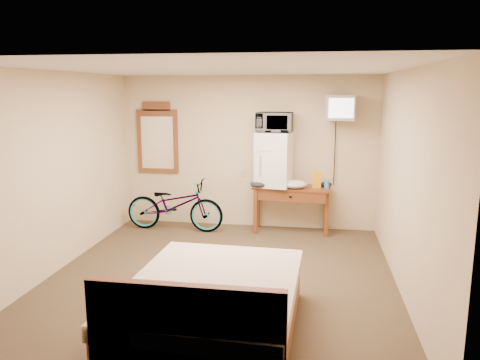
{
  "coord_description": "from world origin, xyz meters",
  "views": [
    {
      "loc": [
        1.09,
        -5.3,
        2.27
      ],
      "look_at": [
        0.09,
        0.9,
        1.05
      ],
      "focal_mm": 35.0,
      "sensor_mm": 36.0,
      "label": 1
    }
  ],
  "objects_px": {
    "bicycle": "(175,205)",
    "blue_cup": "(327,184)",
    "mini_fridge": "(274,159)",
    "wall_mirror": "(158,139)",
    "microwave": "(275,122)",
    "bed": "(212,307)",
    "crt_television": "(341,108)",
    "desk": "(291,195)"
  },
  "relations": [
    {
      "from": "desk",
      "to": "bicycle",
      "type": "height_order",
      "value": "bicycle"
    },
    {
      "from": "desk",
      "to": "blue_cup",
      "type": "xyz_separation_m",
      "value": [
        0.55,
        -0.02,
        0.2
      ]
    },
    {
      "from": "mini_fridge",
      "to": "blue_cup",
      "type": "bearing_deg",
      "value": -4.09
    },
    {
      "from": "microwave",
      "to": "blue_cup",
      "type": "xyz_separation_m",
      "value": [
        0.84,
        -0.06,
        -0.95
      ]
    },
    {
      "from": "bicycle",
      "to": "crt_television",
      "type": "bearing_deg",
      "value": -84.23
    },
    {
      "from": "crt_television",
      "to": "wall_mirror",
      "type": "relative_size",
      "value": 0.48
    },
    {
      "from": "blue_cup",
      "to": "bed",
      "type": "bearing_deg",
      "value": -108.25
    },
    {
      "from": "crt_television",
      "to": "bed",
      "type": "relative_size",
      "value": 0.28
    },
    {
      "from": "wall_mirror",
      "to": "microwave",
      "type": "bearing_deg",
      "value": -6.64
    },
    {
      "from": "bed",
      "to": "wall_mirror",
      "type": "bearing_deg",
      "value": 115.39
    },
    {
      "from": "mini_fridge",
      "to": "blue_cup",
      "type": "relative_size",
      "value": 6.61
    },
    {
      "from": "crt_television",
      "to": "wall_mirror",
      "type": "xyz_separation_m",
      "value": [
        -3.0,
        0.25,
        -0.55
      ]
    },
    {
      "from": "wall_mirror",
      "to": "blue_cup",
      "type": "bearing_deg",
      "value": -5.9
    },
    {
      "from": "desk",
      "to": "mini_fridge",
      "type": "xyz_separation_m",
      "value": [
        -0.29,
        0.04,
        0.57
      ]
    },
    {
      "from": "mini_fridge",
      "to": "microwave",
      "type": "height_order",
      "value": "microwave"
    },
    {
      "from": "mini_fridge",
      "to": "bicycle",
      "type": "distance_m",
      "value": 1.78
    },
    {
      "from": "mini_fridge",
      "to": "wall_mirror",
      "type": "height_order",
      "value": "wall_mirror"
    },
    {
      "from": "bed",
      "to": "desk",
      "type": "bearing_deg",
      "value": 80.67
    },
    {
      "from": "mini_fridge",
      "to": "wall_mirror",
      "type": "relative_size",
      "value": 0.72
    },
    {
      "from": "bed",
      "to": "mini_fridge",
      "type": "bearing_deg",
      "value": 85.49
    },
    {
      "from": "wall_mirror",
      "to": "bicycle",
      "type": "bearing_deg",
      "value": -47.17
    },
    {
      "from": "wall_mirror",
      "to": "bicycle",
      "type": "height_order",
      "value": "wall_mirror"
    },
    {
      "from": "bed",
      "to": "blue_cup",
      "type": "bearing_deg",
      "value": 71.75
    },
    {
      "from": "mini_fridge",
      "to": "bicycle",
      "type": "bearing_deg",
      "value": -172.62
    },
    {
      "from": "mini_fridge",
      "to": "bed",
      "type": "distance_m",
      "value": 3.54
    },
    {
      "from": "blue_cup",
      "to": "wall_mirror",
      "type": "xyz_separation_m",
      "value": [
        -2.84,
        0.29,
        0.64
      ]
    },
    {
      "from": "desk",
      "to": "crt_television",
      "type": "xyz_separation_m",
      "value": [
        0.72,
        0.02,
        1.38
      ]
    },
    {
      "from": "bicycle",
      "to": "microwave",
      "type": "bearing_deg",
      "value": -81.01
    },
    {
      "from": "bicycle",
      "to": "blue_cup",
      "type": "bearing_deg",
      "value": -84.94
    },
    {
      "from": "bed",
      "to": "microwave",
      "type": "bearing_deg",
      "value": 85.49
    },
    {
      "from": "mini_fridge",
      "to": "bed",
      "type": "bearing_deg",
      "value": -94.51
    },
    {
      "from": "mini_fridge",
      "to": "blue_cup",
      "type": "distance_m",
      "value": 0.92
    },
    {
      "from": "mini_fridge",
      "to": "crt_television",
      "type": "height_order",
      "value": "crt_television"
    },
    {
      "from": "desk",
      "to": "bicycle",
      "type": "bearing_deg",
      "value": -174.82
    },
    {
      "from": "desk",
      "to": "mini_fridge",
      "type": "relative_size",
      "value": 1.44
    },
    {
      "from": "blue_cup",
      "to": "bicycle",
      "type": "xyz_separation_m",
      "value": [
        -2.43,
        -0.15,
        -0.39
      ]
    },
    {
      "from": "microwave",
      "to": "crt_television",
      "type": "bearing_deg",
      "value": 1.03
    },
    {
      "from": "blue_cup",
      "to": "wall_mirror",
      "type": "relative_size",
      "value": 0.11
    },
    {
      "from": "microwave",
      "to": "blue_cup",
      "type": "bearing_deg",
      "value": -2.08
    },
    {
      "from": "microwave",
      "to": "bed",
      "type": "relative_size",
      "value": 0.27
    },
    {
      "from": "blue_cup",
      "to": "crt_television",
      "type": "height_order",
      "value": "crt_television"
    },
    {
      "from": "blue_cup",
      "to": "bed",
      "type": "xyz_separation_m",
      "value": [
        -1.11,
        -3.35,
        -0.52
      ]
    }
  ]
}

